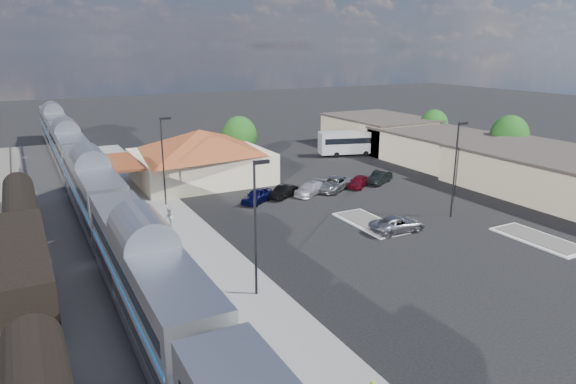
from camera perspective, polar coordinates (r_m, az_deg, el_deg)
name	(u,v)px	position (r m, az deg, el deg)	size (l,w,h in m)	color
ground	(345,238)	(43.76, 6.40, -5.11)	(280.00, 280.00, 0.00)	black
railbed	(68,250)	(44.45, -23.24, -5.94)	(16.00, 100.00, 0.12)	#4C4944
platform	(186,238)	(43.99, -11.26, -5.08)	(5.50, 92.00, 0.18)	gray
passenger_train	(93,191)	(50.00, -20.90, 0.07)	(3.00, 104.00, 5.55)	silver
freight_cars	(26,273)	(36.50, -27.09, -7.98)	(2.80, 46.00, 4.00)	black
station_depot	(200,155)	(61.82, -9.73, 4.03)	(18.35, 12.24, 6.20)	beige
buildings_east	(462,151)	(71.43, 18.75, 4.30)	(14.40, 51.40, 4.80)	#C6B28C
traffic_island_south	(370,223)	(47.46, 9.05, -3.38)	(3.30, 7.50, 0.21)	silver
traffic_island_north	(539,239)	(47.83, 26.11, -4.72)	(3.30, 7.50, 0.21)	silver
lamp_plat_s	(256,218)	(31.94, -3.52, -2.90)	(1.08, 0.25, 9.00)	black
lamp_plat_n	(164,154)	(52.12, -13.66, 4.08)	(1.08, 0.25, 9.00)	black
lamp_lot	(456,162)	(49.87, 18.19, 3.21)	(1.08, 0.25, 9.00)	black
tree_east_b	(509,136)	(74.11, 23.38, 5.77)	(4.94, 4.94, 6.96)	#382314
tree_east_c	(434,125)	(83.51, 15.90, 7.15)	(4.41, 4.41, 6.21)	#382314
tree_depot	(239,135)	(69.77, -5.43, 6.28)	(4.71, 4.71, 6.63)	#382314
suv	(398,224)	(45.72, 12.11, -3.50)	(2.33, 5.06, 1.41)	#94969B
coach_bus	(356,142)	(76.59, 7.62, 5.58)	(11.36, 5.46, 3.57)	silver
person_b	(169,217)	(46.54, -13.07, -2.75)	(0.85, 0.66, 1.75)	silver
parked_car_a	(257,196)	(53.02, -3.48, -0.42)	(1.74, 4.33, 1.47)	#0D0F42
parked_car_b	(283,192)	(54.64, -0.56, 0.03)	(1.41, 4.05, 1.33)	black
parked_car_c	(310,188)	(55.87, 2.50, 0.40)	(1.92, 4.73, 1.37)	silver
parked_car_d	(334,184)	(57.73, 5.09, 0.93)	(2.49, 5.41, 1.50)	gray
parked_car_e	(359,182)	(59.27, 7.84, 1.16)	(1.60, 3.99, 1.36)	maroon
parked_car_f	(379,177)	(61.37, 10.11, 1.61)	(1.52, 4.37, 1.44)	black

